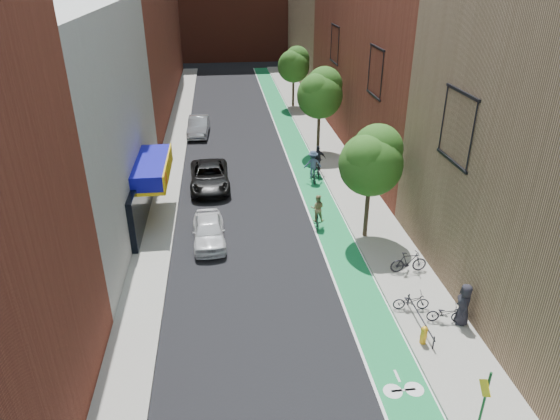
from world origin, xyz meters
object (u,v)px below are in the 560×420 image
object	(u,v)px
parked_car_silver	(198,126)
fire_hydrant	(424,334)
cyclist_lane_far	(313,167)
pedestrian	(464,304)
parked_car_white	(209,231)
cyclist_lane_mid	(318,164)
parked_car_black	(210,177)
cyclist_lane_near	(317,213)

from	to	relation	value
parked_car_silver	fire_hydrant	xyz separation A→B (m)	(9.58, -28.59, -0.21)
cyclist_lane_far	pedestrian	world-z (taller)	cyclist_lane_far
parked_car_white	cyclist_lane_mid	size ratio (longest dim) A/B	1.95
cyclist_lane_far	fire_hydrant	distance (m)	17.13
parked_car_silver	pedestrian	world-z (taller)	pedestrian
parked_car_silver	pedestrian	xyz separation A→B (m)	(11.64, -27.56, 0.30)
parked_car_black	fire_hydrant	distance (m)	18.91
parked_car_black	cyclist_lane_mid	size ratio (longest dim) A/B	2.56
cyclist_lane_near	pedestrian	distance (m)	10.37
parked_car_silver	fire_hydrant	world-z (taller)	parked_car_silver
pedestrian	parked_car_white	bearing A→B (deg)	-113.73
parked_car_white	cyclist_lane_mid	distance (m)	11.68
cyclist_lane_near	fire_hydrant	xyz separation A→B (m)	(2.34, -10.42, -0.28)
pedestrian	fire_hydrant	size ratio (longest dim) A/B	2.35
parked_car_black	pedestrian	world-z (taller)	pedestrian
cyclist_lane_near	fire_hydrant	bearing A→B (deg)	113.56
cyclist_lane_near	cyclist_lane_far	distance (m)	6.72
parked_car_white	fire_hydrant	distance (m)	12.65
cyclist_lane_near	cyclist_lane_mid	world-z (taller)	cyclist_lane_mid
cyclist_lane_far	pedestrian	bearing A→B (deg)	99.26
parked_car_black	pedestrian	xyz separation A→B (m)	(10.60, -15.84, 0.31)
parked_car_black	cyclist_lane_near	xyz separation A→B (m)	(6.20, -6.45, 0.07)
cyclist_lane_near	cyclist_lane_far	bearing A→B (deg)	-87.09
parked_car_black	fire_hydrant	size ratio (longest dim) A/B	7.00
parked_car_black	fire_hydrant	bearing A→B (deg)	-65.01
cyclist_lane_near	parked_car_silver	bearing A→B (deg)	-57.36
parked_car_white	cyclist_lane_near	size ratio (longest dim) A/B	2.15
fire_hydrant	parked_car_black	bearing A→B (deg)	116.85
fire_hydrant	parked_car_silver	bearing A→B (deg)	108.53
cyclist_lane_mid	cyclist_lane_far	bearing A→B (deg)	70.81
cyclist_lane_mid	pedestrian	size ratio (longest dim) A/B	1.16
parked_car_black	cyclist_lane_mid	bearing A→B (deg)	7.28
parked_car_white	parked_car_silver	distance (m)	19.29
pedestrian	cyclist_lane_near	bearing A→B (deg)	-140.55
parked_car_silver	cyclist_lane_mid	bearing A→B (deg)	-47.02
parked_car_white	fire_hydrant	xyz separation A→B (m)	(8.54, -9.33, -0.15)
parked_car_white	cyclist_lane_far	bearing A→B (deg)	44.87
parked_car_white	cyclist_lane_near	distance (m)	6.30
parked_car_silver	pedestrian	size ratio (longest dim) A/B	2.55
parked_car_black	pedestrian	size ratio (longest dim) A/B	2.98
parked_car_silver	fire_hydrant	size ratio (longest dim) A/B	5.99
cyclist_lane_mid	cyclist_lane_far	xyz separation A→B (m)	(-0.57, -1.04, 0.21)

